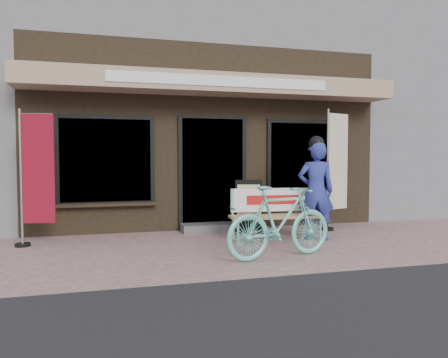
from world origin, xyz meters
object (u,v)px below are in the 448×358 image
object	(u,v)px
bench	(275,209)
nobori_cream	(336,168)
bicycle	(280,222)
nobori_red	(35,176)
menu_stand	(249,206)
person	(316,189)

from	to	relation	value
bench	nobori_cream	xyz separation A→B (m)	(1.52, 0.64, 0.69)
bicycle	nobori_cream	bearing A→B (deg)	-57.22
bicycle	nobori_red	bearing A→B (deg)	50.49
bench	bicycle	bearing A→B (deg)	-104.74
nobori_cream	menu_stand	bearing A→B (deg)	160.52
person	menu_stand	xyz separation A→B (m)	(-0.91, 0.89, -0.36)
person	menu_stand	world-z (taller)	person
nobori_red	menu_stand	world-z (taller)	nobori_red
person	bench	bearing A→B (deg)	176.70
bicycle	menu_stand	size ratio (longest dim) A/B	1.72
bench	person	distance (m)	0.77
bicycle	nobori_red	distance (m)	3.89
menu_stand	person	bearing A→B (deg)	-25.07
nobori_red	bench	bearing A→B (deg)	3.43
nobori_red	nobori_cream	xyz separation A→B (m)	(5.40, 0.20, 0.08)
person	menu_stand	distance (m)	1.32
person	bicycle	xyz separation A→B (m)	(-1.11, -1.09, -0.36)
bench	person	size ratio (longest dim) A/B	0.92
nobori_cream	menu_stand	size ratio (longest dim) A/B	2.35
menu_stand	bench	bearing A→B (deg)	-48.76
person	nobori_cream	xyz separation A→B (m)	(0.88, 0.88, 0.33)
person	menu_stand	size ratio (longest dim) A/B	1.79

